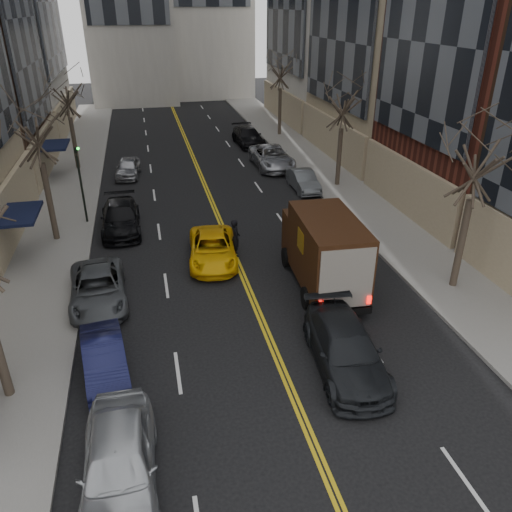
# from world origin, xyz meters

# --- Properties ---
(sidewalk_left) EXTENTS (4.00, 66.00, 0.15)m
(sidewalk_left) POSITION_xyz_m (-9.00, 27.00, 0.07)
(sidewalk_left) COLOR slate
(sidewalk_left) RESTS_ON ground
(sidewalk_right) EXTENTS (4.00, 66.00, 0.15)m
(sidewalk_right) POSITION_xyz_m (9.00, 27.00, 0.07)
(sidewalk_right) COLOR slate
(sidewalk_right) RESTS_ON ground
(tree_lf_mid) EXTENTS (3.20, 3.20, 8.91)m
(tree_lf_mid) POSITION_xyz_m (-8.80, 20.00, 6.60)
(tree_lf_mid) COLOR #382D23
(tree_lf_mid) RESTS_ON sidewalk_left
(tree_lf_far) EXTENTS (3.20, 3.20, 8.12)m
(tree_lf_far) POSITION_xyz_m (-8.80, 33.00, 6.02)
(tree_lf_far) COLOR #382D23
(tree_lf_far) RESTS_ON sidewalk_left
(tree_rt_near) EXTENTS (3.20, 3.20, 8.71)m
(tree_rt_near) POSITION_xyz_m (8.80, 11.00, 6.45)
(tree_rt_near) COLOR #382D23
(tree_rt_near) RESTS_ON sidewalk_right
(tree_rt_mid) EXTENTS (3.20, 3.20, 8.32)m
(tree_rt_mid) POSITION_xyz_m (8.80, 25.00, 6.17)
(tree_rt_mid) COLOR #382D23
(tree_rt_mid) RESTS_ON sidewalk_right
(tree_rt_far) EXTENTS (3.20, 3.20, 9.11)m
(tree_rt_far) POSITION_xyz_m (8.80, 40.00, 6.74)
(tree_rt_far) COLOR #382D23
(tree_rt_far) RESTS_ON sidewalk_right
(traffic_signal) EXTENTS (0.29, 0.26, 4.70)m
(traffic_signal) POSITION_xyz_m (-7.39, 22.00, 2.82)
(traffic_signal) COLOR black
(traffic_signal) RESTS_ON sidewalk_left
(ups_truck) EXTENTS (2.79, 6.30, 3.39)m
(ups_truck) POSITION_xyz_m (3.23, 12.48, 1.71)
(ups_truck) COLOR black
(ups_truck) RESTS_ON ground
(observer_sedan) EXTENTS (2.59, 5.40, 1.52)m
(observer_sedan) POSITION_xyz_m (2.11, 7.01, 0.76)
(observer_sedan) COLOR black
(observer_sedan) RESTS_ON ground
(taxi) EXTENTS (2.72, 5.00, 1.33)m
(taxi) POSITION_xyz_m (-1.12, 15.88, 0.67)
(taxi) COLOR #F4B70A
(taxi) RESTS_ON ground
(pedestrian) EXTENTS (0.47, 0.71, 1.91)m
(pedestrian) POSITION_xyz_m (0.08, 16.24, 0.95)
(pedestrian) COLOR black
(pedestrian) RESTS_ON ground
(parked_lf_a) EXTENTS (1.95, 4.79, 1.63)m
(parked_lf_a) POSITION_xyz_m (-5.28, 3.85, 0.81)
(parked_lf_a) COLOR #B9BCC1
(parked_lf_a) RESTS_ON ground
(parked_lf_b) EXTENTS (1.84, 4.00, 1.27)m
(parked_lf_b) POSITION_xyz_m (-5.85, 8.49, 0.64)
(parked_lf_b) COLOR #12143A
(parked_lf_b) RESTS_ON ground
(parked_lf_c) EXTENTS (2.55, 4.97, 1.34)m
(parked_lf_c) POSITION_xyz_m (-6.30, 13.21, 0.67)
(parked_lf_c) COLOR #494C50
(parked_lf_c) RESTS_ON ground
(parked_lf_d) EXTENTS (2.14, 5.09, 1.47)m
(parked_lf_d) POSITION_xyz_m (-5.47, 20.68, 0.73)
(parked_lf_d) COLOR black
(parked_lf_d) RESTS_ON ground
(parked_lf_e) EXTENTS (1.98, 4.02, 1.32)m
(parked_lf_e) POSITION_xyz_m (-5.10, 30.40, 0.66)
(parked_lf_e) COLOR #96979C
(parked_lf_e) RESTS_ON ground
(parked_rt_a) EXTENTS (1.41, 3.96, 1.30)m
(parked_rt_a) POSITION_xyz_m (6.30, 24.79, 0.65)
(parked_rt_a) COLOR #505458
(parked_rt_a) RESTS_ON ground
(parked_rt_b) EXTENTS (2.65, 5.69, 1.58)m
(parked_rt_b) POSITION_xyz_m (5.55, 30.29, 0.79)
(parked_rt_b) COLOR #AAACB2
(parked_rt_b) RESTS_ON ground
(parked_rt_c) EXTENTS (2.34, 5.25, 1.50)m
(parked_rt_c) POSITION_xyz_m (5.19, 37.24, 0.75)
(parked_rt_c) COLOR black
(parked_rt_c) RESTS_ON ground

